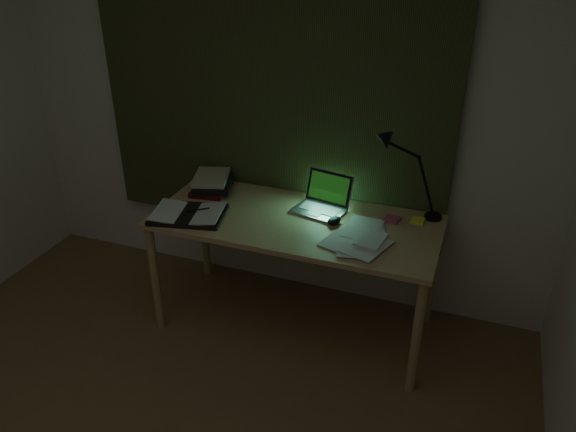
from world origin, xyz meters
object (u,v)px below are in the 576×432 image
open_textbook (188,214)px  desk_lamp (439,175)px  laptop (319,196)px  desk (295,274)px  book_stack (212,183)px  loose_papers (363,238)px

open_textbook → desk_lamp: bearing=7.1°
laptop → desk_lamp: bearing=25.0°
desk → open_textbook: bearing=-163.3°
open_textbook → desk_lamp: size_ratio=0.76×
book_stack → desk_lamp: bearing=4.2°
desk → laptop: 0.50m
desk → desk_lamp: desk_lamp is taller
laptop → open_textbook: bearing=-144.1°
laptop → book_stack: 0.71m
open_textbook → loose_papers: (0.99, 0.09, -0.01)m
book_stack → desk_lamp: (1.34, 0.10, 0.21)m
desk → open_textbook: (-0.58, -0.18, 0.39)m
desk → desk_lamp: bearing=21.3°
laptop → desk_lamp: 0.67m
laptop → loose_papers: 0.39m
desk → desk_lamp: 1.01m
laptop → loose_papers: size_ratio=1.01×
desk → book_stack: book_stack is taller
desk → book_stack: size_ratio=6.04×
laptop → loose_papers: bearing=-22.5°
laptop → open_textbook: 0.75m
loose_papers → open_textbook: bearing=-174.6°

